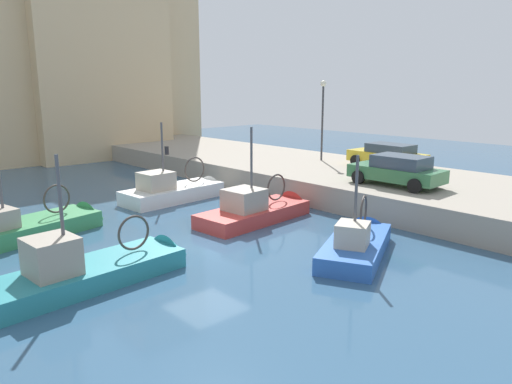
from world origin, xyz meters
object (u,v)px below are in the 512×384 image
mooring_bollard_mid (167,150)px  fishing_boat_white (178,197)px  fishing_boat_red (260,216)px  fishing_boat_teal (100,276)px  parked_car_yellow (388,155)px  fishing_boat_blue (358,249)px  fishing_boat_green (29,235)px  quay_streetlamp (323,107)px  parked_car_green (398,170)px

mooring_bollard_mid → fishing_boat_white: bearing=-118.7°
fishing_boat_white → fishing_boat_red: bearing=-85.0°
fishing_boat_teal → parked_car_yellow: 18.02m
fishing_boat_red → fishing_boat_blue: fishing_boat_red is taller
fishing_boat_green → fishing_boat_teal: bearing=-88.6°
fishing_boat_red → fishing_boat_green: 9.35m
quay_streetlamp → mooring_bollard_mid: bearing=123.0°
parked_car_green → fishing_boat_red: bearing=150.3°
parked_car_yellow → quay_streetlamp: (-0.54, 4.33, 2.55)m
fishing_boat_green → mooring_bollard_mid: size_ratio=13.10×
fishing_boat_white → fishing_boat_green: size_ratio=0.85×
parked_car_yellow → mooring_bollard_mid: 14.43m
fishing_boat_red → parked_car_yellow: size_ratio=1.42×
mooring_bollard_mid → fishing_boat_green: bearing=-143.7°
fishing_boat_red → mooring_bollard_mid: 13.37m
fishing_boat_blue → parked_car_yellow: bearing=27.6°
fishing_boat_red → parked_car_yellow: bearing=-1.1°
parked_car_green → mooring_bollard_mid: size_ratio=7.78×
fishing_boat_white → fishing_boat_green: bearing=-169.4°
parked_car_yellow → fishing_boat_green: bearing=166.4°
fishing_boat_white → fishing_boat_teal: bearing=-136.4°
fishing_boat_teal → parked_car_green: fishing_boat_teal is taller
parked_car_yellow → quay_streetlamp: size_ratio=0.91×
fishing_boat_red → parked_car_green: size_ratio=1.46×
fishing_boat_green → fishing_boat_white: bearing=10.6°
parked_car_green → quay_streetlamp: bearing=64.9°
fishing_boat_red → fishing_boat_blue: (-0.39, -5.44, -0.05)m
fishing_boat_blue → fishing_boat_green: (-7.98, 9.61, 0.00)m
parked_car_yellow → fishing_boat_teal: bearing=-175.1°
fishing_boat_teal → fishing_boat_blue: bearing=-25.4°
fishing_boat_red → parked_car_yellow: fishing_boat_red is taller
fishing_boat_white → mooring_bollard_mid: (3.95, 7.21, 1.34)m
fishing_boat_green → parked_car_yellow: 18.62m
fishing_boat_green → parked_car_yellow: size_ratio=1.64×
parked_car_green → parked_car_yellow: 5.02m
fishing_boat_blue → quay_streetlamp: bearing=45.3°
quay_streetlamp → fishing_boat_teal: bearing=-161.3°
fishing_boat_teal → parked_car_green: bearing=-6.2°
parked_car_green → mooring_bollard_mid: bearing=97.8°
fishing_boat_white → fishing_boat_green: 8.01m
fishing_boat_red → quay_streetlamp: 10.90m
parked_car_green → mooring_bollard_mid: 16.23m
fishing_boat_teal → mooring_bollard_mid: (11.69, 14.57, 1.34)m
fishing_boat_teal → quay_streetlamp: (17.34, 5.87, 4.32)m
fishing_boat_white → mooring_bollard_mid: size_ratio=11.16×
fishing_boat_white → quay_streetlamp: size_ratio=1.27×
mooring_bollard_mid → quay_streetlamp: 10.79m
fishing_boat_red → quay_streetlamp: size_ratio=1.29×
fishing_boat_white → fishing_boat_blue: bearing=-89.5°
fishing_boat_red → fishing_boat_white: size_ratio=1.02×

